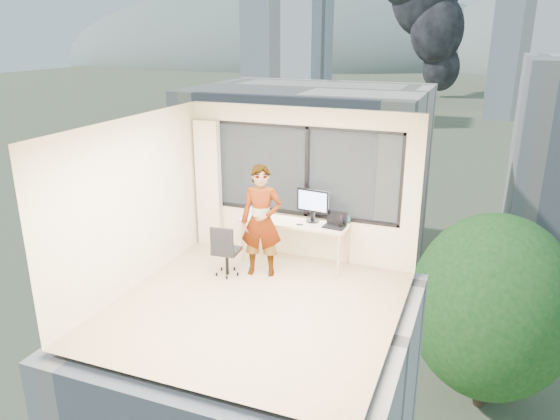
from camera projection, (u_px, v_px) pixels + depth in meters
The scene contains 24 objects.
floor at pixel (255, 306), 7.68m from camera, with size 4.00×4.00×0.01m, color tan.
ceiling at pixel (252, 127), 6.85m from camera, with size 4.00×4.00×0.01m, color white.
wall_front at pixel (175, 283), 5.50m from camera, with size 4.00×0.01×2.60m, color beige.
wall_left at pixel (131, 205), 7.96m from camera, with size 0.01×4.00×2.60m, color beige.
wall_right at pixel (401, 241), 6.58m from camera, with size 0.01×4.00×2.60m, color beige.
window_wall at pixel (304, 171), 8.94m from camera, with size 3.30×0.16×1.55m, color black, non-canonical shape.
curtain at pixel (209, 184), 9.57m from camera, with size 0.45×0.14×2.30m, color beige.
desk at pixel (294, 242), 9.03m from camera, with size 1.80×0.60×0.75m, color #CAAE87.
chair at pixel (227, 249), 8.55m from camera, with size 0.45×0.45×0.88m, color black, non-canonical shape.
person at pixel (262, 221), 8.44m from camera, with size 0.66×0.43×1.81m, color #2D2D33.
monitor at pixel (313, 205), 8.80m from camera, with size 0.56×0.12×0.56m, color black, non-canonical shape.
game_console at pixel (256, 209), 9.38m from camera, with size 0.28×0.23×0.07m, color white.
laptop at pixel (334, 221), 8.59m from camera, with size 0.35×0.37×0.23m, color black, non-canonical shape.
cellphone at pixel (300, 224), 8.73m from camera, with size 0.11×0.05×0.01m, color black.
pen_cup at pixel (341, 224), 8.61m from camera, with size 0.08×0.08×0.10m, color black.
handbag at pixel (344, 218), 8.77m from camera, with size 0.23×0.12×0.18m, color #0C4843.
exterior_ground at pixel (475, 115), 118.07m from camera, with size 400.00×400.00×0.04m, color #515B3D.
near_bldg_a at pixel (309, 183), 39.50m from camera, with size 16.00×12.00×14.00m, color beige.
far_tower_a at pixel (288, 51), 103.58m from camera, with size 14.00×14.00×28.00m, color silver.
far_tower_b at pixel (524, 44), 110.51m from camera, with size 13.00×13.00×30.00m, color silver.
far_tower_d at pixel (274, 54), 161.70m from camera, with size 16.00×14.00×22.00m, color silver.
hill_a at pixel (287, 60), 335.92m from camera, with size 288.00×216.00×90.00m, color slate.
tree_a at pixel (172, 246), 35.81m from camera, with size 7.00×7.00×8.00m, color #1B521C, non-canonical shape.
tree_b at pixel (489, 326), 25.23m from camera, with size 7.60×7.60×9.00m, color #1B521C, non-canonical shape.
Camera 1 is at (2.83, -6.24, 3.77)m, focal length 34.19 mm.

